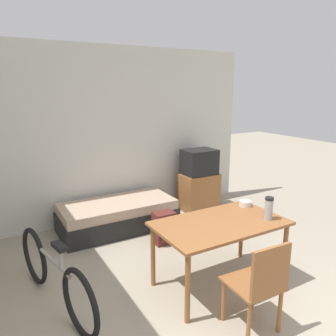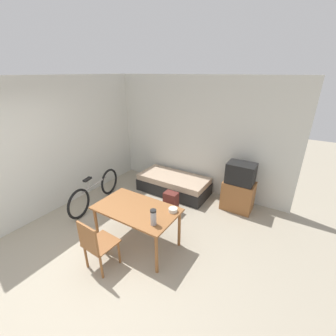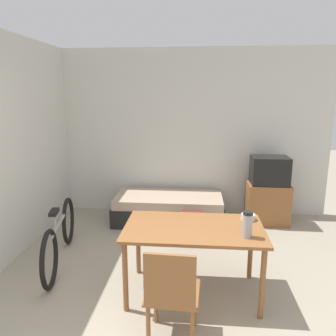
% 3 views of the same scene
% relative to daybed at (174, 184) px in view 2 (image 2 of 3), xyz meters
% --- Properties ---
extents(ground_plane, '(20.00, 20.00, 0.00)m').
position_rel_daybed_xyz_m(ground_plane, '(0.14, -2.82, -0.21)').
color(ground_plane, '#9E937F').
extents(wall_back, '(4.84, 0.06, 2.70)m').
position_rel_daybed_xyz_m(wall_back, '(0.14, 0.51, 1.14)').
color(wall_back, silver).
rests_on(wall_back, ground_plane).
extents(wall_left, '(0.06, 4.30, 2.70)m').
position_rel_daybed_xyz_m(wall_left, '(-1.81, -1.17, 1.14)').
color(wall_left, silver).
rests_on(wall_left, ground_plane).
extents(daybed, '(1.71, 0.81, 0.43)m').
position_rel_daybed_xyz_m(daybed, '(0.00, 0.00, 0.00)').
color(daybed, black).
rests_on(daybed, ground_plane).
extents(tv, '(0.63, 0.44, 1.06)m').
position_rel_daybed_xyz_m(tv, '(1.54, 0.09, 0.29)').
color(tv, brown).
rests_on(tv, ground_plane).
extents(dining_table, '(1.36, 0.79, 0.72)m').
position_rel_daybed_xyz_m(dining_table, '(0.41, -1.89, 0.43)').
color(dining_table, brown).
rests_on(dining_table, ground_plane).
extents(wooden_chair, '(0.44, 0.44, 0.86)m').
position_rel_daybed_xyz_m(wooden_chair, '(0.25, -2.63, 0.27)').
color(wooden_chair, brown).
rests_on(wooden_chair, ground_plane).
extents(bicycle, '(0.38, 1.66, 0.72)m').
position_rel_daybed_xyz_m(bicycle, '(-1.19, -1.39, 0.11)').
color(bicycle, black).
rests_on(bicycle, ground_plane).
extents(thermos_flask, '(0.09, 0.09, 0.25)m').
position_rel_daybed_xyz_m(thermos_flask, '(0.89, -2.09, 0.65)').
color(thermos_flask, '#99999E').
rests_on(thermos_flask, dining_table).
extents(mate_bowl, '(0.14, 0.14, 0.06)m').
position_rel_daybed_xyz_m(mate_bowl, '(0.96, -1.66, 0.54)').
color(mate_bowl, beige).
rests_on(mate_bowl, dining_table).
extents(backpack, '(0.28, 0.23, 0.44)m').
position_rel_daybed_xyz_m(backpack, '(0.37, -0.76, 0.01)').
color(backpack, '#56231E').
rests_on(backpack, ground_plane).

